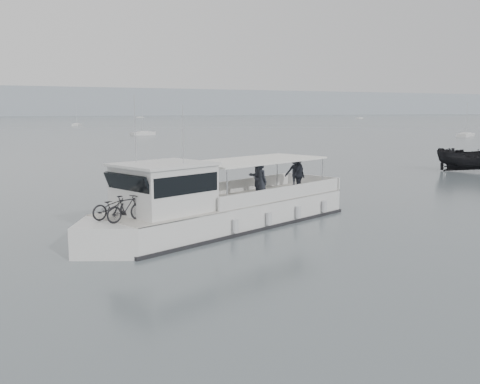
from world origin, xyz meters
name	(u,v)px	position (x,y,z in m)	size (l,w,h in m)	color
ground	(298,214)	(0.00, 0.00, 0.00)	(1400.00, 1400.00, 0.00)	#525C61
tour_boat	(210,208)	(-5.75, -1.58, 1.03)	(14.76, 7.99, 6.30)	silver
dark_motorboat	(471,159)	(24.51, 9.87, 1.15)	(2.24, 5.94, 2.30)	black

